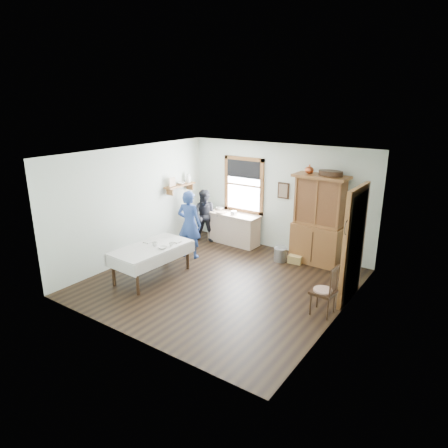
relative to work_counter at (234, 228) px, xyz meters
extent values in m
cube|color=black|center=(1.12, -2.17, -0.40)|extent=(5.00, 5.00, 0.01)
cube|color=white|center=(1.12, -2.17, 2.29)|extent=(5.00, 5.00, 0.01)
cube|color=silver|center=(1.12, 0.33, 0.94)|extent=(5.00, 0.01, 2.70)
cube|color=silver|center=(1.12, -4.67, 0.94)|extent=(5.00, 0.01, 2.70)
cube|color=silver|center=(-1.38, -2.17, 0.94)|extent=(0.01, 5.00, 2.70)
cube|color=silver|center=(3.62, -2.17, 0.94)|extent=(0.01, 5.00, 2.70)
cube|color=white|center=(0.12, 0.31, 1.14)|extent=(1.00, 0.02, 1.30)
cube|color=#9B5830|center=(0.12, 0.29, 1.84)|extent=(1.18, 0.06, 0.09)
cube|color=#9B5830|center=(0.12, 0.29, 0.45)|extent=(1.18, 0.06, 0.09)
cube|color=#9B5830|center=(-0.43, 0.29, 1.14)|extent=(0.09, 0.06, 1.48)
cube|color=#9B5830|center=(0.66, 0.29, 1.14)|extent=(0.09, 0.06, 1.48)
cube|color=black|center=(0.12, 0.27, 1.56)|extent=(0.98, 0.03, 0.45)
cube|color=#433B2F|center=(3.59, -1.32, 0.64)|extent=(0.03, 0.90, 2.10)
cube|color=#9B5830|center=(3.56, -1.83, 0.64)|extent=(0.08, 0.12, 2.10)
cube|color=#9B5830|center=(3.56, -0.81, 0.64)|extent=(0.08, 0.12, 2.10)
cube|color=#9B5830|center=(3.56, -1.32, 1.75)|extent=(0.08, 1.14, 0.12)
cube|color=#9B5830|center=(-1.25, -0.67, 1.14)|extent=(0.24, 1.00, 0.04)
cube|color=#9B5830|center=(-1.25, -1.07, 1.04)|extent=(0.22, 0.03, 0.18)
cube|color=#9B5830|center=(-1.25, -0.27, 1.04)|extent=(0.22, 0.03, 0.18)
cube|color=tan|center=(-1.25, -0.97, 1.27)|extent=(0.03, 0.22, 0.24)
cylinder|color=white|center=(-1.25, -0.32, 1.27)|extent=(0.12, 0.12, 0.22)
cube|color=#352112|center=(1.27, 0.29, 1.14)|extent=(0.30, 0.04, 0.40)
torus|color=black|center=(3.57, -1.87, 1.31)|extent=(0.01, 0.27, 0.27)
cube|color=tan|center=(0.00, 0.00, 0.00)|extent=(1.45, 0.59, 0.82)
cube|color=#9B5830|center=(2.33, -0.01, 0.64)|extent=(1.25, 0.62, 2.10)
cube|color=silver|center=(-0.26, -2.80, -0.06)|extent=(1.01, 1.80, 0.70)
cube|color=#352112|center=(3.35, -2.19, 0.06)|extent=(0.47, 0.47, 0.94)
cube|color=gray|center=(1.60, -0.41, -0.25)|extent=(0.37, 0.37, 0.32)
cube|color=tan|center=(1.96, -0.31, -0.32)|extent=(0.34, 0.26, 0.19)
imported|color=navy|center=(-0.34, -1.43, 0.36)|extent=(0.63, 0.48, 1.54)
imported|color=black|center=(-0.67, -0.33, 0.25)|extent=(0.80, 0.73, 1.33)
imported|color=white|center=(-0.22, -2.72, 0.34)|extent=(0.12, 0.12, 0.09)
imported|color=white|center=(0.07, -2.53, 0.34)|extent=(0.12, 0.12, 0.09)
imported|color=white|center=(0.01, -2.74, 0.32)|extent=(0.20, 0.20, 0.05)
imported|color=#796551|center=(-0.40, -0.11, 0.42)|extent=(0.16, 0.22, 0.02)
imported|color=white|center=(-0.54, 0.12, 0.44)|extent=(0.26, 0.26, 0.07)
imported|color=white|center=(-1.25, -0.62, 1.19)|extent=(0.22, 0.22, 0.05)
camera|label=1|loc=(5.55, -8.46, 3.30)|focal=32.00mm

